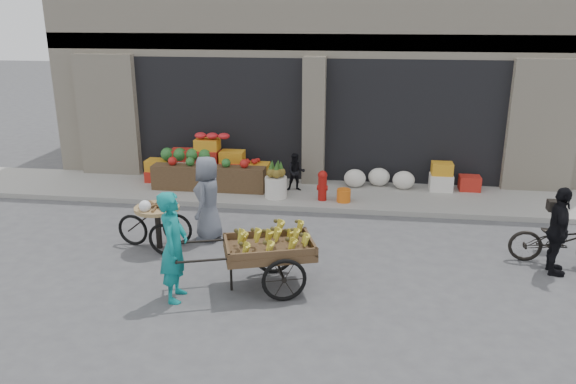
# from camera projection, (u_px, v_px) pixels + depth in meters

# --- Properties ---
(ground) EXTENTS (80.00, 80.00, 0.00)m
(ground) POSITION_uv_depth(u_px,v_px,m) (286.00, 270.00, 9.83)
(ground) COLOR #424244
(ground) RESTS_ON ground
(sidewalk) EXTENTS (18.00, 2.20, 0.12)m
(sidewalk) POSITION_uv_depth(u_px,v_px,m) (310.00, 194.00, 13.68)
(sidewalk) COLOR gray
(sidewalk) RESTS_ON ground
(building) EXTENTS (14.00, 6.45, 7.00)m
(building) POSITION_uv_depth(u_px,v_px,m) (324.00, 45.00, 16.37)
(building) COLOR beige
(building) RESTS_ON ground
(fruit_display) EXTENTS (3.10, 1.12, 1.24)m
(fruit_display) POSITION_uv_depth(u_px,v_px,m) (213.00, 164.00, 14.08)
(fruit_display) COLOR red
(fruit_display) RESTS_ON sidewalk
(pineapple_bin) EXTENTS (0.52, 0.52, 0.50)m
(pineapple_bin) POSITION_uv_depth(u_px,v_px,m) (276.00, 187.00, 13.21)
(pineapple_bin) COLOR silver
(pineapple_bin) RESTS_ON sidewalk
(fire_hydrant) EXTENTS (0.22, 0.22, 0.71)m
(fire_hydrant) POSITION_uv_depth(u_px,v_px,m) (322.00, 184.00, 12.98)
(fire_hydrant) COLOR #A5140F
(fire_hydrant) RESTS_ON sidewalk
(orange_bucket) EXTENTS (0.32, 0.32, 0.30)m
(orange_bucket) POSITION_uv_depth(u_px,v_px,m) (344.00, 195.00, 12.94)
(orange_bucket) COLOR orange
(orange_bucket) RESTS_ON sidewalk
(right_bay_goods) EXTENTS (3.35, 0.60, 0.70)m
(right_bay_goods) POSITION_uv_depth(u_px,v_px,m) (418.00, 178.00, 13.80)
(right_bay_goods) COLOR silver
(right_bay_goods) RESTS_ON sidewalk
(seated_person) EXTENTS (0.51, 0.43, 0.93)m
(seated_person) POSITION_uv_depth(u_px,v_px,m) (296.00, 172.00, 13.66)
(seated_person) COLOR black
(seated_person) RESTS_ON sidewalk
(banana_cart) EXTENTS (2.58, 1.64, 1.01)m
(banana_cart) POSITION_uv_depth(u_px,v_px,m) (266.00, 246.00, 8.99)
(banana_cart) COLOR brown
(banana_cart) RESTS_ON ground
(vendor_woman) EXTENTS (0.46, 0.67, 1.76)m
(vendor_woman) POSITION_uv_depth(u_px,v_px,m) (174.00, 246.00, 8.60)
(vendor_woman) COLOR #107E7E
(vendor_woman) RESTS_ON ground
(tricycle_cart) EXTENTS (1.45, 0.94, 0.95)m
(tricycle_cart) POSITION_uv_depth(u_px,v_px,m) (157.00, 220.00, 10.57)
(tricycle_cart) COLOR #9E7F51
(tricycle_cart) RESTS_ON ground
(vendor_grey) EXTENTS (0.58, 0.85, 1.68)m
(vendor_grey) POSITION_uv_depth(u_px,v_px,m) (208.00, 198.00, 10.94)
(vendor_grey) COLOR slate
(vendor_grey) RESTS_ON ground
(bicycle) EXTENTS (1.77, 0.79, 0.90)m
(bicycle) POSITION_uv_depth(u_px,v_px,m) (560.00, 240.00, 9.93)
(bicycle) COLOR black
(bicycle) RESTS_ON ground
(cyclist) EXTENTS (0.48, 0.94, 1.55)m
(cyclist) POSITION_uv_depth(u_px,v_px,m) (558.00, 231.00, 9.48)
(cyclist) COLOR black
(cyclist) RESTS_ON ground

